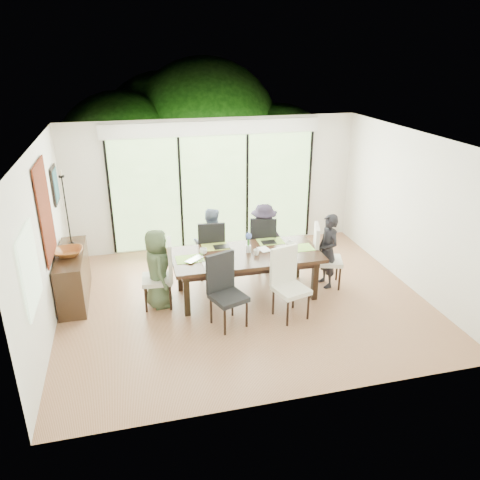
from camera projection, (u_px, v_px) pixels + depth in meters
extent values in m
cube|color=brown|center=(244.00, 300.00, 7.94)|extent=(6.00, 5.00, 0.01)
cube|color=white|center=(244.00, 140.00, 6.91)|extent=(6.00, 5.00, 0.01)
cube|color=silver|center=(214.00, 184.00, 9.68)|extent=(6.00, 0.02, 2.70)
cube|color=silver|center=(300.00, 303.00, 5.17)|extent=(6.00, 0.02, 2.70)
cube|color=beige|center=(42.00, 243.00, 6.76)|extent=(0.02, 5.00, 2.70)
cube|color=beige|center=(412.00, 211.00, 8.09)|extent=(0.02, 5.00, 2.70)
cube|color=#598C3F|center=(214.00, 192.00, 9.70)|extent=(4.20, 0.02, 2.30)
cube|color=white|center=(213.00, 128.00, 9.20)|extent=(4.40, 0.06, 0.28)
cube|color=black|center=(110.00, 199.00, 9.23)|extent=(0.05, 0.04, 2.30)
cube|color=black|center=(181.00, 194.00, 9.54)|extent=(0.05, 0.04, 2.30)
cube|color=black|center=(247.00, 189.00, 9.85)|extent=(0.05, 0.04, 2.30)
cube|color=black|center=(309.00, 185.00, 10.16)|extent=(0.05, 0.04, 2.30)
cube|color=#8CAD7F|center=(30.00, 269.00, 5.63)|extent=(0.02, 0.90, 1.00)
cube|color=brown|center=(208.00, 232.00, 11.01)|extent=(6.00, 1.80, 0.10)
cube|color=brown|center=(202.00, 198.00, 11.50)|extent=(6.00, 0.08, 0.06)
sphere|color=#14380F|center=(123.00, 157.00, 11.66)|extent=(3.20, 3.20, 3.20)
sphere|color=#14380F|center=(205.00, 135.00, 12.55)|extent=(4.00, 4.00, 4.00)
sphere|color=#14380F|center=(277.00, 157.00, 12.44)|extent=(2.80, 2.80, 2.80)
sphere|color=#14380F|center=(165.00, 139.00, 13.02)|extent=(3.60, 3.60, 3.60)
cube|color=black|center=(246.00, 255.00, 7.84)|extent=(2.49, 1.14, 0.06)
cube|color=black|center=(246.00, 260.00, 7.87)|extent=(2.28, 0.93, 0.10)
cube|color=black|center=(187.00, 295.00, 7.36)|extent=(0.09, 0.09, 0.71)
cube|color=black|center=(315.00, 280.00, 7.84)|extent=(0.09, 0.09, 0.71)
cube|color=black|center=(180.00, 272.00, 8.13)|extent=(0.09, 0.09, 0.71)
cube|color=black|center=(297.00, 259.00, 8.61)|extent=(0.09, 0.09, 0.71)
imported|color=#405136|center=(158.00, 269.00, 7.54)|extent=(0.43, 0.64, 1.34)
imported|color=black|center=(328.00, 251.00, 8.19)|extent=(0.46, 0.66, 1.34)
imported|color=slate|center=(211.00, 243.00, 8.51)|extent=(0.68, 0.50, 1.34)
imported|color=#272031|center=(263.00, 238.00, 8.73)|extent=(0.65, 0.44, 1.34)
cube|color=#83BC43|center=(190.00, 259.00, 7.61)|extent=(0.46, 0.33, 0.01)
cube|color=#81BA42|center=(300.00, 248.00, 8.03)|extent=(0.46, 0.33, 0.01)
cube|color=#98AD3D|center=(215.00, 247.00, 8.08)|extent=(0.46, 0.33, 0.01)
cube|color=#7AA23A|center=(271.00, 241.00, 8.30)|extent=(0.46, 0.33, 0.01)
cube|color=white|center=(218.00, 264.00, 7.43)|extent=(0.46, 0.33, 0.01)
cube|color=black|center=(222.00, 247.00, 8.06)|extent=(0.27, 0.19, 0.01)
cube|color=black|center=(269.00, 242.00, 8.25)|extent=(0.25, 0.18, 0.01)
cube|color=white|center=(287.00, 250.00, 7.93)|extent=(0.31, 0.23, 0.00)
cube|color=white|center=(218.00, 263.00, 7.43)|extent=(0.27, 0.27, 0.02)
cube|color=#D05818|center=(218.00, 262.00, 7.42)|extent=(0.21, 0.21, 0.01)
cylinder|color=silver|center=(248.00, 249.00, 7.86)|extent=(0.08, 0.08, 0.12)
cylinder|color=#337226|center=(248.00, 242.00, 7.81)|extent=(0.04, 0.04, 0.17)
sphere|color=#485FB5|center=(248.00, 236.00, 7.77)|extent=(0.11, 0.11, 0.11)
imported|color=silver|center=(197.00, 260.00, 7.54)|extent=(0.40, 0.39, 0.03)
imported|color=white|center=(203.00, 251.00, 7.79)|extent=(0.15, 0.15, 0.10)
imported|color=white|center=(257.00, 252.00, 7.75)|extent=(0.14, 0.14, 0.10)
imported|color=white|center=(290.00, 244.00, 8.07)|extent=(0.17, 0.17, 0.10)
imported|color=white|center=(260.00, 250.00, 7.92)|extent=(0.21, 0.26, 0.02)
cube|color=black|center=(73.00, 276.00, 7.83)|extent=(0.42, 1.51, 0.85)
imported|color=brown|center=(69.00, 252.00, 7.56)|extent=(0.45, 0.45, 0.11)
cylinder|color=black|center=(71.00, 244.00, 7.97)|extent=(0.09, 0.09, 0.04)
cylinder|color=black|center=(67.00, 211.00, 7.75)|extent=(0.02, 0.02, 1.18)
cylinder|color=black|center=(61.00, 176.00, 7.52)|extent=(0.09, 0.09, 0.03)
cylinder|color=silver|center=(61.00, 173.00, 7.50)|extent=(0.03, 0.03, 0.09)
cube|color=maroon|center=(45.00, 211.00, 6.99)|extent=(0.02, 1.00, 1.50)
cube|color=black|center=(55.00, 185.00, 8.14)|extent=(0.03, 0.55, 0.65)
cube|color=#18444F|center=(56.00, 185.00, 8.15)|extent=(0.01, 0.45, 0.55)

